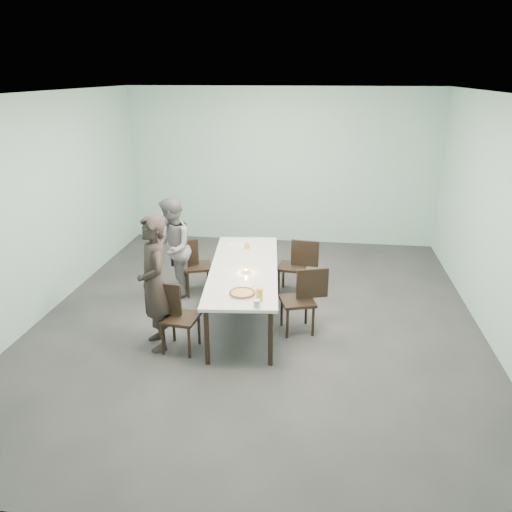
# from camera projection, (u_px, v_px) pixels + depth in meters

# --- Properties ---
(ground) EXTENTS (7.00, 7.00, 0.00)m
(ground) POSITION_uv_depth(u_px,v_px,m) (258.00, 318.00, 6.97)
(ground) COLOR #333335
(ground) RESTS_ON ground
(room_shell) EXTENTS (6.02, 7.02, 3.01)m
(room_shell) POSITION_uv_depth(u_px,v_px,m) (258.00, 175.00, 6.27)
(room_shell) COLOR #ACD9CF
(room_shell) RESTS_ON ground
(table) EXTENTS (1.16, 2.68, 0.75)m
(table) POSITION_uv_depth(u_px,v_px,m) (244.00, 271.00, 6.79)
(table) COLOR white
(table) RESTS_ON ground
(chair_near_left) EXTENTS (0.63, 0.46, 0.87)m
(chair_near_left) POSITION_uv_depth(u_px,v_px,m) (174.00, 312.00, 6.05)
(chair_near_left) COLOR black
(chair_near_left) RESTS_ON ground
(chair_far_left) EXTENTS (0.65, 0.54, 0.87)m
(chair_far_left) POSITION_uv_depth(u_px,v_px,m) (192.00, 263.00, 7.62)
(chair_far_left) COLOR black
(chair_far_left) RESTS_ON ground
(chair_near_right) EXTENTS (0.65, 0.53, 0.87)m
(chair_near_right) POSITION_uv_depth(u_px,v_px,m) (304.00, 296.00, 6.49)
(chair_near_right) COLOR black
(chair_near_right) RESTS_ON ground
(chair_far_right) EXTENTS (0.63, 0.47, 0.87)m
(chair_far_right) POSITION_uv_depth(u_px,v_px,m) (297.00, 263.00, 7.60)
(chair_far_right) COLOR black
(chair_far_right) RESTS_ON ground
(diner_near) EXTENTS (0.66, 0.74, 1.70)m
(diner_near) POSITION_uv_depth(u_px,v_px,m) (154.00, 283.00, 6.00)
(diner_near) COLOR black
(diner_near) RESTS_ON ground
(diner_far) EXTENTS (0.75, 0.87, 1.54)m
(diner_far) POSITION_uv_depth(u_px,v_px,m) (172.00, 248.00, 7.43)
(diner_far) COLOR slate
(diner_far) RESTS_ON ground
(pizza) EXTENTS (0.34, 0.34, 0.04)m
(pizza) POSITION_uv_depth(u_px,v_px,m) (242.00, 293.00, 5.92)
(pizza) COLOR white
(pizza) RESTS_ON table
(side_plate) EXTENTS (0.18, 0.18, 0.01)m
(side_plate) POSITION_uv_depth(u_px,v_px,m) (246.00, 285.00, 6.18)
(side_plate) COLOR white
(side_plate) RESTS_ON table
(beer_glass) EXTENTS (0.08, 0.08, 0.15)m
(beer_glass) POSITION_uv_depth(u_px,v_px,m) (259.00, 295.00, 5.75)
(beer_glass) COLOR gold
(beer_glass) RESTS_ON table
(water_tumbler) EXTENTS (0.08, 0.08, 0.09)m
(water_tumbler) POSITION_uv_depth(u_px,v_px,m) (257.00, 304.00, 5.59)
(water_tumbler) COLOR silver
(water_tumbler) RESTS_ON table
(tealight) EXTENTS (0.06, 0.06, 0.05)m
(tealight) POSITION_uv_depth(u_px,v_px,m) (246.00, 271.00, 6.57)
(tealight) COLOR silver
(tealight) RESTS_ON table
(amber_tumbler) EXTENTS (0.07, 0.07, 0.08)m
(amber_tumbler) POSITION_uv_depth(u_px,v_px,m) (247.00, 246.00, 7.47)
(amber_tumbler) COLOR gold
(amber_tumbler) RESTS_ON table
(menu) EXTENTS (0.32, 0.25, 0.01)m
(menu) POSITION_uv_depth(u_px,v_px,m) (237.00, 245.00, 7.62)
(menu) COLOR silver
(menu) RESTS_ON table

